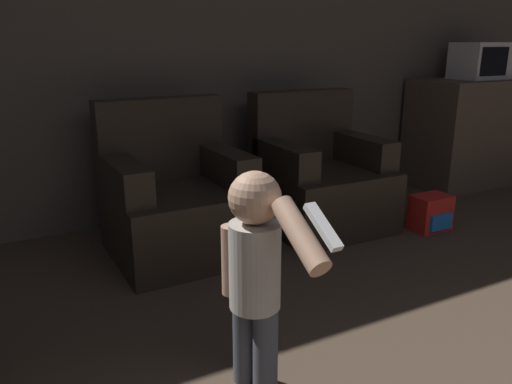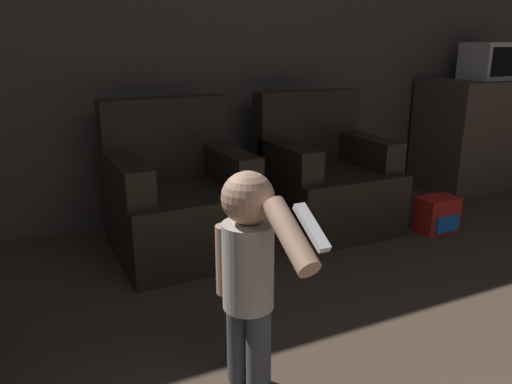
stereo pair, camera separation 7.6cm
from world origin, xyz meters
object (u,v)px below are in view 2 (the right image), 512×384
at_px(armchair_left, 180,200).
at_px(person_toddler, 249,267).
at_px(armchair_right, 324,180).
at_px(toy_backpack, 437,215).
at_px(microwave, 492,61).

height_order(armchair_left, person_toddler, armchair_left).
bearing_deg(armchair_right, armchair_left, -179.60).
distance_m(armchair_right, toy_backpack, 0.80).
xyz_separation_m(person_toddler, microwave, (3.07, 1.65, 0.60)).
height_order(toy_backpack, microwave, microwave).
distance_m(armchair_left, person_toddler, 1.38).
relative_size(armchair_left, person_toddler, 1.10).
bearing_deg(armchair_right, person_toddler, -131.22).
relative_size(armchair_left, microwave, 1.99).
xyz_separation_m(armchair_left, microwave, (2.91, 0.29, 0.77)).
xyz_separation_m(armchair_left, armchair_right, (1.04, 0.00, 0.00)).
xyz_separation_m(person_toddler, toy_backpack, (1.83, 0.90, -0.37)).
xyz_separation_m(toy_backpack, microwave, (1.24, 0.75, 0.97)).
bearing_deg(armchair_left, armchair_right, -1.49).
relative_size(armchair_right, person_toddler, 1.10).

